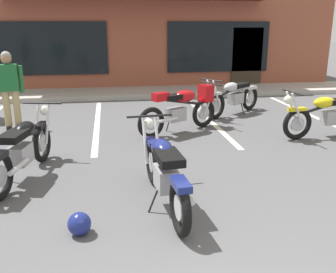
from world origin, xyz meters
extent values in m
plane|color=#515154|center=(0.00, 3.46, 0.00)|extent=(80.00, 80.00, 0.00)
cube|color=#A8A59E|center=(0.00, 10.64, 0.07)|extent=(22.00, 1.80, 0.14)
cube|color=brown|center=(0.00, 14.47, 1.92)|extent=(14.05, 6.00, 3.83)
cube|color=black|center=(-2.81, 11.43, 1.45)|extent=(3.60, 0.06, 1.70)
cube|color=black|center=(2.81, 11.43, 1.45)|extent=(3.60, 0.06, 1.70)
cube|color=#33281E|center=(3.86, 11.43, 1.05)|extent=(1.10, 0.06, 2.10)
cube|color=silver|center=(-1.33, 7.04, 0.00)|extent=(0.12, 4.80, 0.01)
cube|color=silver|center=(1.33, 7.04, 0.00)|extent=(0.12, 4.80, 0.01)
cube|color=silver|center=(4.00, 7.04, 0.00)|extent=(0.12, 4.80, 0.01)
torus|color=black|center=(-0.33, 1.97, 0.32)|extent=(0.16, 0.65, 0.64)
cylinder|color=#B7B7BC|center=(-0.33, 1.97, 0.32)|extent=(0.09, 0.29, 0.29)
torus|color=black|center=(-0.45, 3.40, 0.32)|extent=(0.16, 0.65, 0.64)
cylinder|color=#B7B7BC|center=(-0.45, 3.40, 0.32)|extent=(0.09, 0.29, 0.29)
cylinder|color=silver|center=(-0.55, 3.49, 0.64)|extent=(0.07, 0.33, 0.66)
cylinder|color=silver|center=(-0.37, 3.51, 0.64)|extent=(0.07, 0.33, 0.66)
cylinder|color=black|center=(-0.47, 3.58, 0.96)|extent=(0.66, 0.09, 0.03)
sphere|color=silver|center=(-0.48, 3.66, 0.82)|extent=(0.18, 0.18, 0.17)
cube|color=navy|center=(-0.46, 3.44, 0.62)|extent=(0.17, 0.37, 0.06)
cube|color=#9E9EA3|center=(-0.38, 2.61, 0.40)|extent=(0.27, 0.42, 0.28)
cylinder|color=silver|center=(-0.21, 2.25, 0.36)|extent=(0.12, 0.55, 0.07)
cylinder|color=black|center=(-0.40, 2.81, 0.64)|extent=(0.14, 0.94, 0.26)
ellipsoid|color=navy|center=(-0.40, 2.83, 0.72)|extent=(0.30, 0.50, 0.22)
cube|color=black|center=(-0.37, 2.47, 0.72)|extent=(0.33, 0.54, 0.10)
cube|color=navy|center=(-0.32, 1.95, 0.60)|extent=(0.19, 0.37, 0.08)
cylinder|color=black|center=(-0.56, 2.52, 0.14)|extent=(0.14, 0.04, 0.29)
torus|color=black|center=(-0.22, 5.65, 0.32)|extent=(0.61, 0.40, 0.64)
cylinder|color=#B7B7BC|center=(-0.22, 5.65, 0.32)|extent=(0.28, 0.19, 0.29)
torus|color=black|center=(1.04, 6.36, 0.32)|extent=(0.61, 0.40, 0.64)
cylinder|color=#B7B7BC|center=(1.04, 6.36, 0.32)|extent=(0.28, 0.19, 0.29)
cylinder|color=silver|center=(1.08, 6.48, 0.64)|extent=(0.31, 0.20, 0.66)
cylinder|color=silver|center=(1.17, 6.33, 0.64)|extent=(0.31, 0.20, 0.66)
cylinder|color=black|center=(1.19, 6.45, 0.96)|extent=(0.35, 0.59, 0.03)
sphere|color=silver|center=(1.26, 6.48, 0.82)|extent=(0.23, 0.23, 0.17)
cube|color=#B70F14|center=(1.07, 6.38, 0.62)|extent=(0.38, 0.30, 0.06)
cube|color=#9E9EA3|center=(0.34, 5.97, 0.40)|extent=(0.47, 0.40, 0.28)
cylinder|color=silver|center=(0.08, 5.66, 0.36)|extent=(0.51, 0.33, 0.07)
cylinder|color=black|center=(0.51, 6.06, 0.64)|extent=(0.85, 0.51, 0.26)
ellipsoid|color=#B70F14|center=(0.55, 6.08, 0.76)|extent=(0.60, 0.52, 0.26)
cube|color=#B70F14|center=(1.08, 6.38, 0.76)|extent=(0.35, 0.36, 0.36)
cube|color=black|center=(0.25, 5.92, 0.78)|extent=(0.47, 0.40, 0.10)
cube|color=#B70F14|center=(-0.01, 5.77, 0.82)|extent=(0.38, 0.33, 0.16)
cylinder|color=black|center=(0.19, 6.09, 0.14)|extent=(0.09, 0.13, 0.29)
torus|color=black|center=(-2.48, 3.19, 0.32)|extent=(0.23, 0.65, 0.64)
cylinder|color=#B7B7BC|center=(-2.48, 3.19, 0.32)|extent=(0.12, 0.29, 0.29)
torus|color=black|center=(-2.17, 4.59, 0.32)|extent=(0.23, 0.65, 0.64)
cylinder|color=#B7B7BC|center=(-2.17, 4.59, 0.32)|extent=(0.12, 0.29, 0.29)
cylinder|color=silver|center=(-2.24, 4.71, 0.64)|extent=(0.11, 0.33, 0.66)
cylinder|color=silver|center=(-2.06, 4.67, 0.64)|extent=(0.11, 0.33, 0.66)
cylinder|color=black|center=(-2.13, 4.77, 0.96)|extent=(0.65, 0.17, 0.03)
sphere|color=silver|center=(-2.12, 4.85, 0.82)|extent=(0.20, 0.20, 0.17)
cube|color=black|center=(-2.16, 4.63, 0.62)|extent=(0.21, 0.38, 0.06)
cube|color=#9E9EA3|center=(-2.34, 3.81, 0.40)|extent=(0.32, 0.44, 0.28)
cylinder|color=silver|center=(-2.29, 3.42, 0.36)|extent=(0.19, 0.55, 0.07)
cylinder|color=black|center=(-2.30, 4.01, 0.64)|extent=(0.26, 0.93, 0.26)
ellipsoid|color=black|center=(-2.30, 4.03, 0.72)|extent=(0.36, 0.52, 0.22)
cube|color=black|center=(-2.37, 3.68, 0.72)|extent=(0.38, 0.57, 0.10)
cylinder|color=black|center=(-2.53, 3.78, 0.14)|extent=(0.14, 0.05, 0.29)
torus|color=black|center=(2.68, 7.87, 0.32)|extent=(0.58, 0.45, 0.64)
cylinder|color=#B7B7BC|center=(2.68, 7.87, 0.32)|extent=(0.27, 0.22, 0.29)
torus|color=black|center=(1.51, 7.03, 0.32)|extent=(0.58, 0.45, 0.64)
cylinder|color=#B7B7BC|center=(1.51, 7.03, 0.32)|extent=(0.27, 0.22, 0.29)
cylinder|color=silver|center=(1.48, 6.90, 0.64)|extent=(0.29, 0.22, 0.66)
cylinder|color=silver|center=(1.37, 7.05, 0.64)|extent=(0.29, 0.22, 0.66)
cylinder|color=black|center=(1.36, 6.93, 0.96)|extent=(0.41, 0.56, 0.03)
sphere|color=silver|center=(1.30, 6.88, 0.82)|extent=(0.24, 0.24, 0.17)
cube|color=silver|center=(1.48, 7.01, 0.62)|extent=(0.37, 0.32, 0.06)
cube|color=#9E9EA3|center=(2.16, 7.50, 0.40)|extent=(0.47, 0.43, 0.28)
cylinder|color=silver|center=(2.38, 7.83, 0.36)|extent=(0.49, 0.38, 0.07)
cylinder|color=black|center=(2.00, 7.38, 0.64)|extent=(0.80, 0.59, 0.26)
ellipsoid|color=silver|center=(1.98, 7.37, 0.72)|extent=(0.54, 0.49, 0.22)
cube|color=black|center=(2.27, 7.58, 0.72)|extent=(0.59, 0.53, 0.10)
cube|color=silver|center=(2.70, 7.88, 0.60)|extent=(0.39, 0.34, 0.08)
cylinder|color=black|center=(2.32, 7.39, 0.14)|extent=(0.10, 0.12, 0.29)
torus|color=black|center=(2.63, 5.12, 0.32)|extent=(0.65, 0.18, 0.64)
cylinder|color=#B7B7BC|center=(2.63, 5.12, 0.32)|extent=(0.29, 0.10, 0.29)
cylinder|color=silver|center=(2.55, 5.02, 0.64)|extent=(0.33, 0.09, 0.66)
cylinder|color=silver|center=(2.52, 5.19, 0.64)|extent=(0.33, 0.09, 0.66)
cylinder|color=black|center=(2.45, 5.09, 0.96)|extent=(0.12, 0.66, 0.03)
sphere|color=silver|center=(2.38, 5.08, 0.82)|extent=(0.19, 0.19, 0.17)
cube|color=yellow|center=(2.59, 5.11, 0.62)|extent=(0.38, 0.19, 0.06)
cube|color=#9E9EA3|center=(3.43, 5.22, 0.40)|extent=(0.43, 0.29, 0.28)
cylinder|color=black|center=(3.23, 5.20, 0.64)|extent=(0.94, 0.18, 0.26)
ellipsoid|color=yellow|center=(3.21, 5.19, 0.72)|extent=(0.51, 0.32, 0.22)
cube|color=black|center=(-3.04, 6.86, 0.04)|extent=(0.14, 0.25, 0.08)
cube|color=black|center=(-3.23, 6.82, 0.04)|extent=(0.14, 0.25, 0.08)
cylinder|color=tan|center=(-3.04, 6.90, 0.46)|extent=(0.17, 0.17, 0.80)
cylinder|color=tan|center=(-3.24, 6.86, 0.46)|extent=(0.17, 0.17, 0.80)
cube|color=#1E6633|center=(-3.14, 6.88, 1.12)|extent=(0.41, 0.29, 0.56)
cylinder|color=#1E6633|center=(-2.90, 6.93, 1.08)|extent=(0.12, 0.12, 0.58)
sphere|color=#A07556|center=(-3.14, 6.88, 1.52)|extent=(0.26, 0.26, 0.22)
sphere|color=gray|center=(-3.14, 6.89, 1.57)|extent=(0.24, 0.24, 0.21)
sphere|color=navy|center=(-1.41, 2.12, 0.13)|extent=(0.26, 0.26, 0.26)
cube|color=black|center=(-1.41, 2.23, 0.12)|extent=(0.18, 0.03, 0.09)
camera|label=1|loc=(-1.03, -1.69, 2.23)|focal=40.68mm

